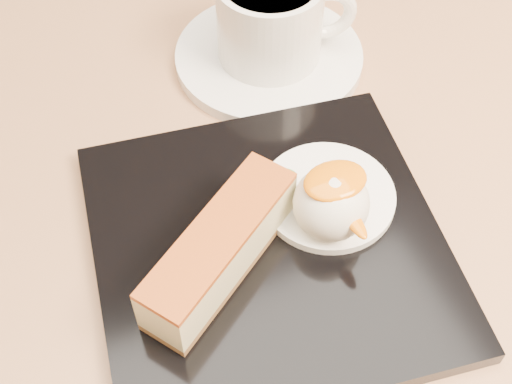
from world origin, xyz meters
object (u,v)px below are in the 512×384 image
dessert_plate (269,246)px  ice_cream_scoop (331,204)px  saucer (269,57)px  table (326,324)px  coffee_cup (272,17)px  cheesecake (220,249)px

dessert_plate → ice_cream_scoop: size_ratio=4.56×
dessert_plate → saucer: size_ratio=1.47×
table → coffee_cup: (0.02, 0.16, 0.20)m
ice_cream_scoop → table: bearing=26.1°
cheesecake → saucer: cheesecake is taller
cheesecake → coffee_cup: size_ratio=1.12×
saucer → table: bearing=-96.9°
saucer → cheesecake: bearing=-123.4°
coffee_cup → table: bearing=-81.8°
cheesecake → coffee_cup: coffee_cup is taller
saucer → coffee_cup: coffee_cup is taller
cheesecake → dessert_plate: bearing=-24.9°
dessert_plate → ice_cream_scoop: bearing=-7.1°
table → cheesecake: 0.21m
dessert_plate → saucer: dessert_plate is taller
ice_cream_scoop → saucer: size_ratio=0.32×
table → dessert_plate: bearing=-176.4°
dessert_plate → ice_cream_scoop: ice_cream_scoop is taller
coffee_cup → dessert_plate: bearing=-99.9°
table → coffee_cup: size_ratio=7.44×
table → ice_cream_scoop: bearing=-153.9°
ice_cream_scoop → saucer: 0.18m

